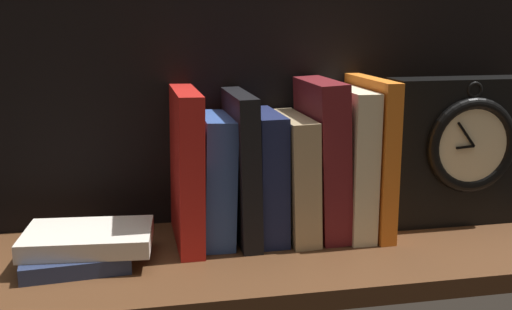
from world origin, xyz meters
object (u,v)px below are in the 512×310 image
Objects in this scene: book_cream_twain at (348,160)px; framed_clock at (461,150)px; book_blue_modern at (215,178)px; book_orange_pandolfini at (369,155)px; book_navy_bierce at (266,175)px; book_tan_shortstories at (293,175)px; book_black_skeptic at (241,166)px; book_red_requiem at (186,167)px; book_maroon_dawkins at (322,157)px; book_stack_side at (83,246)px.

framed_clock is (17.89, 0.06, 0.73)cm from book_cream_twain.
book_orange_pandolfini reaches higher than book_blue_modern.
book_navy_bierce is (7.24, 0.00, 0.14)cm from book_blue_modern.
book_black_skeptic is at bearing 180.00° from book_tan_shortstories.
book_navy_bierce is 0.81× the size of framed_clock.
book_black_skeptic is at bearing -0.00° from book_red_requiem.
book_navy_bierce is 15.68cm from book_orange_pandolfini.
book_navy_bierce is (3.53, 0.00, -1.41)cm from book_black_skeptic.
book_tan_shortstories is at bearing -180.00° from book_maroon_dawkins.
book_tan_shortstories is (7.60, 0.00, -1.72)cm from book_black_skeptic.
book_red_requiem is at bearing -179.92° from framed_clock.
framed_clock reaches higher than book_cream_twain.
book_red_requiem reaches higher than book_black_skeptic.
book_cream_twain is 3.28cm from book_orange_pandolfini.
book_maroon_dawkins reaches higher than book_cream_twain.
book_navy_bierce is at bearing -0.00° from book_red_requiem.
book_stack_side is at bearing -171.38° from book_cream_twain.
book_tan_shortstories is at bearing 0.00° from book_black_skeptic.
book_maroon_dawkins is at bearing 180.00° from book_cream_twain.
book_tan_shortstories is at bearing 0.00° from book_blue_modern.
book_red_requiem is at bearing 180.00° from book_navy_bierce.
book_cream_twain is at bearing -0.00° from book_maroon_dawkins.
book_stack_side is (-29.24, -5.68, -6.37)cm from book_tan_shortstories.
book_orange_pandolfini is at bearing -0.00° from book_maroon_dawkins.
framed_clock is 1.29× the size of book_stack_side.
book_red_requiem is 0.96× the size of framed_clock.
book_tan_shortstories is 0.78× the size of framed_clock.
book_maroon_dawkins is (19.48, 0.00, 0.45)cm from book_red_requiem.
book_maroon_dawkins reaches higher than book_navy_bierce.
book_blue_modern is at bearing -179.91° from framed_clock.
book_black_skeptic is 7.80cm from book_tan_shortstories.
book_red_requiem is 1.21× the size of book_blue_modern.
book_orange_pandolfini is (11.45, 0.00, 2.55)cm from book_tan_shortstories.
book_navy_bierce is at bearing 12.73° from book_stack_side.
book_blue_modern is 0.98× the size of book_navy_bierce.
book_tan_shortstories is (11.31, 0.00, -0.18)cm from book_blue_modern.
book_blue_modern is 19.91cm from book_stack_side.
book_navy_bierce is at bearing -179.89° from framed_clock.
book_tan_shortstories is at bearing 180.00° from book_cream_twain.
book_red_requiem is 4.38cm from book_blue_modern.
framed_clock is at bearing 0.12° from book_tan_shortstories.
book_blue_modern is at bearing 180.00° from book_navy_bierce.
book_black_skeptic is at bearing 180.00° from book_orange_pandolfini.
book_maroon_dawkins is at bearing 180.00° from book_orange_pandolfini.
book_black_skeptic is (3.71, 0.00, 1.55)cm from book_blue_modern.
book_red_requiem is 1.23× the size of book_tan_shortstories.
book_navy_bierce is at bearing -180.00° from book_maroon_dawkins.
book_orange_pandolfini is (19.05, 0.00, 0.82)cm from book_black_skeptic.
book_orange_pandolfini is at bearing 0.00° from book_blue_modern.
book_red_requiem is at bearing 180.00° from book_cream_twain.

